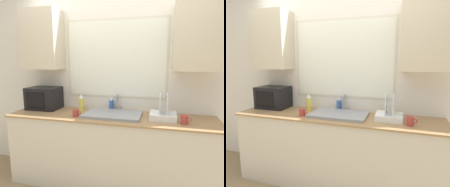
{
  "view_description": "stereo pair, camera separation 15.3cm",
  "coord_description": "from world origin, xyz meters",
  "views": [
    {
      "loc": [
        0.61,
        -1.98,
        1.58
      ],
      "look_at": [
        0.03,
        0.27,
        1.18
      ],
      "focal_mm": 32.0,
      "sensor_mm": 36.0,
      "label": 1
    },
    {
      "loc": [
        0.75,
        -1.94,
        1.58
      ],
      "look_at": [
        0.03,
        0.27,
        1.18
      ],
      "focal_mm": 32.0,
      "sensor_mm": 36.0,
      "label": 2
    }
  ],
  "objects": [
    {
      "name": "countertop",
      "position": [
        0.0,
        0.3,
        0.45
      ],
      "size": [
        2.52,
        0.63,
        0.9
      ],
      "color": "beige",
      "rests_on": "ground_plane"
    },
    {
      "name": "wall_back",
      "position": [
        0.0,
        0.59,
        1.41
      ],
      "size": [
        6.0,
        0.38,
        2.6
      ],
      "color": "silver",
      "rests_on": "ground_plane"
    },
    {
      "name": "sink_basin",
      "position": [
        0.03,
        0.31,
        0.92
      ],
      "size": [
        0.69,
        0.42,
        0.03
      ],
      "color": "gray",
      "rests_on": "countertop"
    },
    {
      "name": "faucet",
      "position": [
        0.04,
        0.53,
        1.03
      ],
      "size": [
        0.08,
        0.15,
        0.22
      ],
      "color": "#99999E",
      "rests_on": "countertop"
    },
    {
      "name": "microwave",
      "position": [
        -0.97,
        0.42,
        1.05
      ],
      "size": [
        0.42,
        0.33,
        0.3
      ],
      "color": "black",
      "rests_on": "countertop"
    },
    {
      "name": "dish_rack",
      "position": [
        0.63,
        0.32,
        0.96
      ],
      "size": [
        0.3,
        0.27,
        0.29
      ],
      "color": "white",
      "rests_on": "countertop"
    },
    {
      "name": "spray_bottle",
      "position": [
        -0.44,
        0.45,
        1.01
      ],
      "size": [
        0.07,
        0.07,
        0.23
      ],
      "color": "#D8CC4C",
      "rests_on": "countertop"
    },
    {
      "name": "soap_bottle",
      "position": [
        -0.05,
        0.56,
        0.98
      ],
      "size": [
        0.06,
        0.06,
        0.17
      ],
      "color": "blue",
      "rests_on": "countertop"
    },
    {
      "name": "mug_near_sink",
      "position": [
        -0.39,
        0.16,
        0.95
      ],
      "size": [
        0.11,
        0.07,
        0.09
      ],
      "color": "#A53833",
      "rests_on": "countertop"
    },
    {
      "name": "mug_by_rack",
      "position": [
        0.85,
        0.18,
        0.95
      ],
      "size": [
        0.11,
        0.08,
        0.1
      ],
      "color": "#A53833",
      "rests_on": "countertop"
    }
  ]
}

